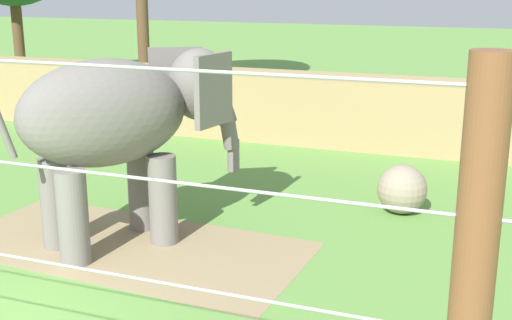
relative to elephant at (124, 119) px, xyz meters
name	(u,v)px	position (x,y,z in m)	size (l,w,h in m)	color
dirt_patch	(128,246)	(0.11, -0.25, -2.14)	(6.08, 2.92, 0.01)	#937F5B
embankment_wall	(279,106)	(-0.13, 8.33, -1.23)	(36.00, 1.80, 1.83)	tan
elephant	(124,119)	(0.00, 0.00, 0.00)	(3.27, 3.89, 3.23)	slate
enrichment_ball	(402,189)	(4.18, 3.11, -1.66)	(0.96, 0.96, 0.96)	gray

